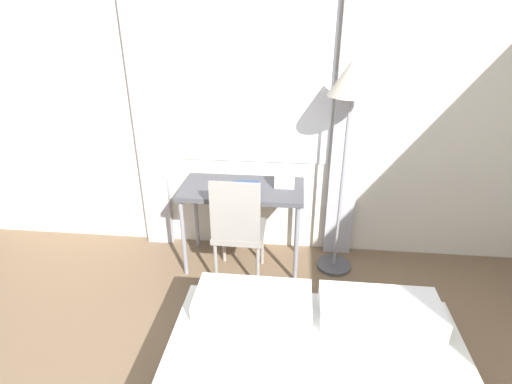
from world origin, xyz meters
TOP-DOWN VIEW (x-y plane):
  - wall_back_with_window at (-0.03, 3.26)m, footprint 5.68×0.13m
  - desk at (-0.25, 2.92)m, footprint 1.00×0.51m
  - desk_chair at (-0.25, 2.68)m, footprint 0.41×0.41m
  - standing_lamp at (0.55, 2.93)m, footprint 0.35×0.35m
  - telephone at (0.10, 2.99)m, footprint 0.18×0.15m
  - book at (-0.22, 2.91)m, footprint 0.22×0.20m

SIDE VIEW (x-z plane):
  - desk_chair at x=-0.25m, z-range 0.05..0.98m
  - desk at x=-0.25m, z-range 0.29..1.03m
  - book at x=-0.22m, z-range 0.74..0.76m
  - telephone at x=0.10m, z-range 0.73..0.85m
  - wall_back_with_window at x=-0.03m, z-range 0.00..2.70m
  - standing_lamp at x=0.55m, z-range 0.61..2.37m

